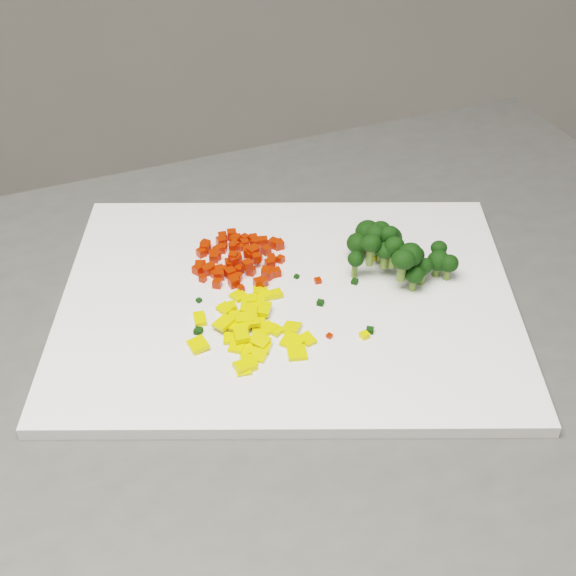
{
  "coord_description": "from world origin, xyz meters",
  "views": [
    {
      "loc": [
        -0.14,
        -0.26,
        1.38
      ],
      "look_at": [
        -0.08,
        0.32,
        0.92
      ],
      "focal_mm": 50.0,
      "sensor_mm": 36.0,
      "label": 1
    }
  ],
  "objects": [
    {
      "name": "cutting_board",
      "position": [
        -0.08,
        0.32,
        0.91
      ],
      "size": [
        0.45,
        0.37,
        0.01
      ],
      "primitive_type": "cube",
      "rotation": [
        0.0,
        0.0,
        -0.11
      ],
      "color": "white",
      "rests_on": "counter_block"
    },
    {
      "name": "carrot_pile",
      "position": [
        -0.12,
        0.37,
        0.92
      ],
      "size": [
        0.09,
        0.09,
        0.03
      ],
      "primitive_type": null,
      "color": "#C11402",
      "rests_on": "cutting_board"
    },
    {
      "name": "pepper_pile",
      "position": [
        -0.12,
        0.27,
        0.92
      ],
      "size": [
        0.11,
        0.11,
        0.01
      ],
      "primitive_type": null,
      "color": "yellow",
      "rests_on": "cutting_board"
    },
    {
      "name": "broccoli_pile",
      "position": [
        0.02,
        0.34,
        0.94
      ],
      "size": [
        0.11,
        0.11,
        0.05
      ],
      "primitive_type": null,
      "color": "black",
      "rests_on": "cutting_board"
    },
    {
      "name": "carrot_cube_0",
      "position": [
        -0.15,
        0.4,
        0.92
      ],
      "size": [
        0.01,
        0.01,
        0.01
      ],
      "primitive_type": "cube",
      "rotation": [
        0.0,
        0.0,
        2.61
      ],
      "color": "#C11402",
      "rests_on": "carrot_pile"
    },
    {
      "name": "carrot_cube_1",
      "position": [
        -0.1,
        0.37,
        0.92
      ],
      "size": [
        0.01,
        0.01,
        0.01
      ],
      "primitive_type": "cube",
      "rotation": [
        0.0,
        0.0,
        1.73
      ],
      "color": "#C11402",
      "rests_on": "carrot_pile"
    },
    {
      "name": "carrot_cube_2",
      "position": [
        -0.12,
        0.41,
        0.91
      ],
      "size": [
        0.01,
        0.01,
        0.01
      ],
      "primitive_type": "cube",
      "rotation": [
        0.0,
        0.0,
        3.03
      ],
      "color": "#C11402",
      "rests_on": "carrot_pile"
    },
    {
      "name": "carrot_cube_3",
      "position": [
        -0.11,
        0.33,
        0.92
      ],
      "size": [
        0.01,
        0.01,
        0.01
      ],
      "primitive_type": "cube",
      "rotation": [
        0.0,
        0.0,
        1.85
      ],
      "color": "#C11402",
      "rests_on": "carrot_pile"
    },
    {
      "name": "carrot_cube_4",
      "position": [
        -0.12,
        0.4,
        0.92
      ],
      "size": [
        0.01,
        0.01,
        0.01
      ],
      "primitive_type": "cube",
      "rotation": [
        0.0,
        0.0,
        2.23
      ],
      "color": "#C11402",
      "rests_on": "carrot_pile"
    },
    {
      "name": "carrot_cube_5",
      "position": [
        -0.09,
        0.35,
        0.92
      ],
      "size": [
        0.01,
        0.01,
        0.01
      ],
      "primitive_type": "cube",
      "rotation": [
        0.0,
        0.0,
        0.77
      ],
      "color": "#C11402",
      "rests_on": "carrot_pile"
    },
    {
      "name": "carrot_cube_6",
      "position": [
        -0.12,
        0.4,
        0.91
      ],
      "size": [
        0.01,
        0.01,
        0.01
      ],
      "primitive_type": "cube",
      "rotation": [
        0.0,
        0.0,
        2.51
      ],
      "color": "#C11402",
      "rests_on": "carrot_pile"
    },
    {
      "name": "carrot_cube_7",
      "position": [
        -0.16,
        0.37,
        0.91
      ],
      "size": [
        0.01,
        0.01,
        0.01
      ],
      "primitive_type": "cube",
      "rotation": [
        0.0,
        0.0,
        1.58
      ],
      "color": "#C11402",
      "rests_on": "carrot_pile"
    },
    {
      "name": "carrot_cube_8",
      "position": [
        -0.1,
        0.35,
        0.91
      ],
      "size": [
        0.01,
        0.01,
        0.01
      ],
      "primitive_type": "cube",
      "rotation": [
        0.0,
        0.0,
        2.76
      ],
      "color": "#C11402",
      "rests_on": "carrot_pile"
    },
    {
      "name": "carrot_cube_9",
      "position": [
        -0.11,
        0.39,
        0.91
      ],
      "size": [
        0.01,
        0.01,
        0.01
      ],
      "primitive_type": "cube",
      "rotation": [
        0.0,
        0.0,
        2.53
      ],
      "color": "#C11402",
      "rests_on": "carrot_pile"
    },
    {
      "name": "carrot_cube_10",
      "position": [
        -0.15,
        0.4,
        0.92
      ],
      "size": [
        0.01,
        0.01,
        0.01
      ],
      "primitive_type": "cube",
      "rotation": [
        0.0,
        0.0,
        3.13
      ],
      "color": "#C11402",
      "rests_on": "carrot_pile"
    },
    {
      "name": "carrot_cube_11",
      "position": [
        -0.11,
        0.41,
        0.91
      ],
      "size": [
        0.01,
        0.01,
        0.01
      ],
      "primitive_type": "cube",
      "rotation": [
        0.0,
        0.0,
        0.68
      ],
      "color": "#C11402",
      "rests_on": "carrot_pile"
    },
    {
      "name": "carrot_cube_12",
      "position": [
        -0.16,
        0.37,
        0.92
      ],
      "size": [
        0.01,
        0.01,
        0.01
      ],
      "primitive_type": "cube",
      "rotation": [
        0.0,
        0.0,
        1.47
      ],
      "color": "#C11402",
      "rests_on": "carrot_pile"
    },
    {
      "name": "carrot_cube_13",
      "position": [
        -0.13,
        0.36,
        0.92
      ],
      "size": [
        0.01,
        0.01,
        0.01
      ],
      "primitive_type": "cube",
      "rotation": [
        0.0,
        0.0,
        0.6
      ],
      "color": "#C11402",
      "rests_on": "carrot_pile"
    },
    {
      "name": "carrot_cube_14",
      "position": [
        -0.11,
        0.35,
        0.92
      ],
      "size": [
        0.01,
        0.01,
        0.01
      ],
      "primitive_type": "cube",
      "rotation": [
        0.0,
        0.0,
        1.07
      ],
      "color": "#C11402",
      "rests_on": "carrot_pile"
    },
    {
      "name": "carrot_cube_15",
      "position": [
        -0.1,
        0.35,
        0.92
      ],
      "size": [
        0.01,
        0.01,
        0.01
      ],
      "primitive_type": "cube",
      "rotation": [
        0.0,
        0.0,
        1.15
      ],
      "color": "#C11402",
      "rests_on": "carrot_pile"
    },
    {
      "name": "carrot_cube_16",
      "position": [
        -0.14,
        0.38,
        0.92
      ],
      "size": [
        0.01,
        0.01,
        0.01
      ],
      "primitive_type": "cube",
      "rotation": [
        0.0,
        0.0,
        0.46
      ],
      "color": "#C11402",
      "rests_on": "carrot_pile"
    },
    {
      "name": "carrot_cube_17",
      "position": [
        -0.15,
        0.35,
        0.91
      ],
      "size": [
        0.01,
        0.01,
        0.01
      ],
      "primitive_type": "cube",
      "rotation": [
        0.0,
        0.0,
        0.68
      ],
      "color": "#C11402",
      "rests_on": "carrot_pile"
    },
    {
      "name": "carrot_cube_18",
      "position": [
        -0.11,
        0.38,
        0.92
      ],
      "size": [
        0.01,
        0.01,
        0.01
      ],
      "primitive_type": "cube",
      "rotation": [
        0.0,
        0.0,
        1.11
      ],
      "color": "#C11402",
      "rests_on": "carrot_pile"
    },
    {
      "name": "carrot_cube_19",
      "position": [
        -0.1,
        0.38,
        0.91
      ],
      "size": [
        0.01,
        0.01,
        0.01
      ],
      "primitive_type": "cube",
      "rotation": [
        0.0,
        0.0,
        1.81
      ],
      "color": "#C11402",
      "rests_on": "carrot_pile"
    },
    {
      "name": "carrot_cube_20",
      "position": [
        -0.13,
        0.37,
        0.92
      ],
      "size": [
        0.01,
        0.01,
        0.01
      ],
      "primitive_type": "cube",
      "rotation": [
        0.0,
        0.0,
        1.3
      ],
      "color": "#C11402",
      "rests_on": "carrot_pile"
    },
    {
      "name": "carrot_cube_21",
      "position": [
        -0.12,
        0.37,
        0.91
      ],
      "size": [
        0.01,
        0.01,
        0.01
      ],
      "primitive_type": "cube",
      "rotation": [
        0.0,
        0.0,
        0.4
      ],
      "color": "#C11402",
      "rests_on": "carrot_pile"
    },
    {
      "name": "carrot_cube_22",
      "position": [
        -0.11,
        0.38,
        0.92
      ],
      "size": [
        0.01,
        0.01,
        0.01
      ],
      "primitive_type": "cube",
      "rotation": [
        0.0,
        0.0,
        2.47
      ],
      "color": "#C11402",
      "rests_on": "carrot_pile"
    },
    {
      "name": "carrot_cube_23",
      "position": [
        -0.13,
        0.37,
        0.92
      ],
      "size": [
        0.01,
        0.01,
        0.01
      ],
      "primitive_type": "cube",
      "rotation": [
        0.0,
        0.0,
        2.79
      ],
      "color": "#C11402",
      "rests_on": "carrot_pile"
    },
    {
      "name": "carrot_cube_24",
      "position": [
        -0.1,
        0.4,
        0.92
      ],
      "size": [
        0.01,
        0.01,
        0.01
      ],
      "primitive_type": "cube",
      "rotation": [
        0.0,
        0.0,
        2.65
      ],
      "color": "#C11402",
      "rests_on": "carrot_pile"
    },
    {
      "name": "carrot_cube_25",
      "position": [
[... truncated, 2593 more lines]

